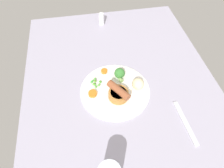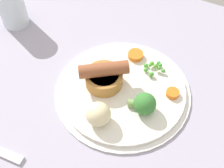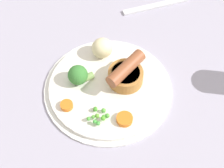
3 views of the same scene
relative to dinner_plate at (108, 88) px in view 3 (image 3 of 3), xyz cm
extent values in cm
cube|color=#9E99AD|center=(-1.25, 2.98, -2.07)|extent=(110.00, 80.00, 3.00)
cylinder|color=silver|center=(0.00, 0.00, -0.32)|extent=(28.15, 28.15, 0.50)
cylinder|color=silver|center=(0.00, 0.00, 0.13)|extent=(25.90, 25.90, 1.40)
cylinder|color=#AD7538|center=(4.06, 0.52, 2.35)|extent=(7.66, 7.66, 3.03)
cylinder|color=#472614|center=(4.06, 0.52, 3.71)|extent=(6.13, 6.13, 0.30)
cylinder|color=brown|center=(4.06, 0.52, 5.25)|extent=(9.72, 7.93, 2.78)
sphere|color=green|center=(-2.88, -7.66, 1.65)|extent=(0.70, 0.70, 0.70)
sphere|color=green|center=(-4.88, -8.44, 1.84)|extent=(0.85, 0.85, 0.85)
sphere|color=#53A53B|center=(-2.49, -6.15, 1.51)|extent=(0.97, 0.97, 0.97)
sphere|color=#539339|center=(-4.00, -5.16, 1.40)|extent=(0.78, 0.78, 0.78)
sphere|color=#42942B|center=(-4.11, -5.51, 1.60)|extent=(0.94, 0.94, 0.94)
sphere|color=#509D36|center=(-4.95, -7.40, 2.01)|extent=(0.82, 0.82, 0.82)
sphere|color=#51A32D|center=(-3.06, -8.10, 1.80)|extent=(0.99, 0.99, 0.99)
sphere|color=green|center=(-4.31, -8.93, 1.73)|extent=(0.88, 0.88, 0.88)
sphere|color=#599C2C|center=(-4.15, -7.47, 2.21)|extent=(0.94, 0.94, 0.94)
sphere|color=green|center=(-5.95, -7.38, 1.67)|extent=(0.84, 0.84, 0.84)
sphere|color=#4C9E38|center=(-2.02, -7.44, 1.31)|extent=(0.95, 0.95, 0.95)
sphere|color=#387A33|center=(-5.93, 2.61, 3.03)|extent=(4.39, 4.39, 4.39)
cylinder|color=#7A9E56|center=(-3.65, 3.34, 1.60)|extent=(2.52, 2.12, 1.54)
ellipsoid|color=beige|center=(0.91, 8.99, 3.16)|extent=(5.33, 5.23, 4.65)
cylinder|color=orange|center=(-9.65, -2.94, 1.35)|extent=(2.83, 2.83, 1.04)
cylinder|color=orange|center=(1.16, -9.14, 1.39)|extent=(4.13, 4.13, 1.12)
cube|color=silver|center=(18.57, 22.37, -0.27)|extent=(18.06, 2.57, 0.60)
camera|label=1|loc=(46.63, -9.57, 65.09)|focal=32.00mm
camera|label=2|loc=(-14.86, 35.23, 52.26)|focal=50.00mm
camera|label=3|loc=(-10.80, -45.11, 67.72)|focal=60.00mm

